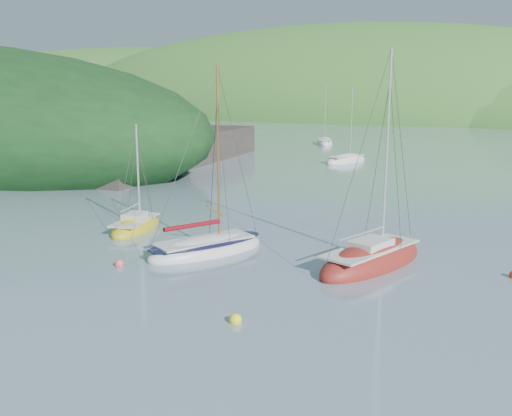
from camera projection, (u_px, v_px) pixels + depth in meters
The scene contains 8 objects.
ground at pixel (187, 309), 22.85m from camera, with size 700.00×700.00×0.00m, color slate.
shoreline_hills at pixel (501, 117), 173.85m from camera, with size 690.00×135.00×56.00m.
daysailer_white at pixel (206, 249), 30.61m from camera, with size 5.14×7.31×10.59m.
sloop_red at pixel (371, 261), 28.45m from camera, with size 4.56×8.18×11.48m.
sailboat_yellow at pixel (136, 227), 35.67m from camera, with size 3.57×5.75×7.13m.
distant_sloop_a at pixel (346, 161), 67.69m from camera, with size 4.17×7.14×9.63m.
distant_sloop_c at pixel (325, 143), 89.57m from camera, with size 5.15×7.41×10.01m.
mooring_buoys at pixel (248, 274), 26.79m from camera, with size 21.37×11.40×0.49m.
Camera 1 is at (13.10, -17.29, 8.71)m, focal length 40.00 mm.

